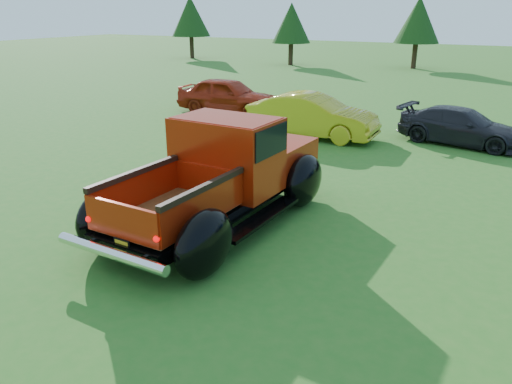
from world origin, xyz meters
name	(u,v)px	position (x,y,z in m)	size (l,w,h in m)	color
ground	(240,236)	(0.00, 0.00, 0.00)	(120.00, 120.00, 0.00)	#27641C
tree_far_west	(191,16)	(-22.00, 30.00, 3.52)	(3.33, 3.33, 5.20)	#332114
tree_west	(291,23)	(-12.00, 29.00, 3.11)	(2.94, 2.94, 4.60)	#332114
tree_mid_left	(418,20)	(-3.00, 31.00, 3.38)	(3.20, 3.20, 5.00)	#332114
pickup_truck	(228,171)	(-0.70, 0.71, 1.01)	(2.95, 5.87, 2.14)	black
show_car_red	(228,95)	(-6.50, 10.37, 0.73)	(1.73, 4.31, 1.47)	maroon
show_car_yellow	(312,116)	(-1.78, 8.08, 0.73)	(1.54, 4.42, 1.46)	#B4A718
show_car_grey	(462,126)	(2.86, 9.46, 0.58)	(1.63, 4.01, 1.16)	black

